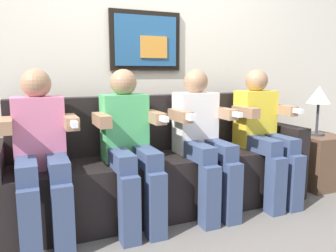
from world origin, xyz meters
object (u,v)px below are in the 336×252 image
at_px(couch, 159,171).
at_px(person_right_center, 202,136).
at_px(table_lamp, 319,97).
at_px(person_leftmost, 41,149).
at_px(person_rightmost, 264,130).
at_px(side_table_right, 318,161).
at_px(person_left_center, 129,142).

height_order(couch, person_right_center, person_right_center).
height_order(person_right_center, table_lamp, person_right_center).
height_order(person_leftmost, table_lamp, person_leftmost).
bearing_deg(person_rightmost, table_lamp, 6.81).
distance_m(person_leftmost, person_right_center, 1.17).
relative_size(couch, person_leftmost, 2.23).
bearing_deg(table_lamp, person_right_center, -176.29).
xyz_separation_m(person_leftmost, person_rightmost, (1.75, 0.00, 0.00)).
height_order(side_table_right, table_lamp, table_lamp).
xyz_separation_m(couch, person_right_center, (0.29, -0.17, 0.29)).
bearing_deg(person_leftmost, person_rightmost, 0.00).
height_order(couch, person_leftmost, person_leftmost).
bearing_deg(couch, table_lamp, -3.18).
distance_m(person_leftmost, table_lamp, 2.45).
relative_size(side_table_right, table_lamp, 1.09).
distance_m(person_right_center, side_table_right, 1.35).
xyz_separation_m(person_leftmost, person_right_center, (1.17, -0.00, 0.00)).
xyz_separation_m(couch, table_lamp, (1.56, -0.09, 0.55)).
distance_m(person_left_center, person_right_center, 0.58).
height_order(person_left_center, side_table_right, person_left_center).
distance_m(person_leftmost, person_rightmost, 1.75).
relative_size(person_right_center, table_lamp, 2.41).
distance_m(person_rightmost, table_lamp, 0.74).
height_order(person_left_center, person_rightmost, same).
height_order(couch, side_table_right, couch).
relative_size(person_left_center, side_table_right, 2.22).
height_order(person_leftmost, person_right_center, same).
xyz_separation_m(couch, person_left_center, (-0.29, -0.17, 0.29)).
bearing_deg(side_table_right, person_left_center, -178.14).
bearing_deg(person_leftmost, table_lamp, 1.93).
xyz_separation_m(person_rightmost, table_lamp, (0.69, 0.08, 0.25)).
height_order(person_leftmost, person_left_center, same).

